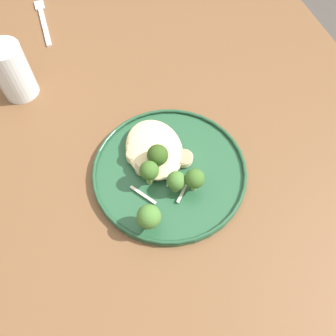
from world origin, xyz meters
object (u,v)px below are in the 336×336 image
seared_scallop_on_noodles (142,167)px  water_glass (14,74)px  seared_scallop_center_golden (134,156)px  broccoli_floret_small_sprig (149,217)px  broccoli_floret_beside_noodles (149,171)px  seared_scallop_rear_pale (184,158)px  dinner_fork (43,21)px  dinner_plate (168,171)px  seared_scallop_front_small (154,151)px  broccoli_floret_near_rim (158,156)px  broccoli_floret_split_head (195,179)px  seared_scallop_half_hidden (136,143)px  seared_scallop_large_seared (175,164)px  broccoli_floret_right_tilted (174,182)px

seared_scallop_on_noodles → water_glass: (-0.28, -0.20, 0.03)m
seared_scallop_center_golden → broccoli_floret_small_sprig: (0.14, -0.01, 0.02)m
broccoli_floret_beside_noodles → water_glass: size_ratio=0.48×
seared_scallop_rear_pale → dinner_fork: seared_scallop_rear_pale is taller
dinner_plate → water_glass: (-0.29, -0.25, 0.04)m
dinner_plate → seared_scallop_front_small: (-0.04, -0.01, 0.01)m
broccoli_floret_beside_noodles → seared_scallop_front_small: bearing=156.2°
broccoli_floret_near_rim → broccoli_floret_beside_noodles: (0.03, -0.02, -0.00)m
broccoli_floret_split_head → dinner_fork: 0.61m
broccoli_floret_split_head → seared_scallop_front_small: bearing=-152.7°
seared_scallop_on_noodles → broccoli_floret_beside_noodles: size_ratio=0.50×
seared_scallop_front_small → broccoli_floret_small_sprig: size_ratio=0.47×
seared_scallop_half_hidden → seared_scallop_large_seared: 0.09m
seared_scallop_large_seared → broccoli_floret_near_rim: (-0.01, -0.03, 0.03)m
seared_scallop_rear_pale → seared_scallop_large_seared: (0.01, -0.02, -0.00)m
seared_scallop_front_small → broccoli_floret_near_rim: broccoli_floret_near_rim is taller
dinner_plate → broccoli_floret_split_head: bearing=34.4°
seared_scallop_rear_pale → broccoli_floret_right_tilted: 0.07m
seared_scallop_front_small → broccoli_floret_right_tilted: size_ratio=0.57×
broccoli_floret_right_tilted → broccoli_floret_near_rim: bearing=-166.6°
broccoli_floret_right_tilted → broccoli_floret_near_rim: size_ratio=0.79×
seared_scallop_center_golden → broccoli_floret_beside_noodles: (0.06, 0.02, 0.02)m
broccoli_floret_beside_noodles → broccoli_floret_near_rim: bearing=138.2°
seared_scallop_half_hidden → dinner_fork: bearing=-163.8°
seared_scallop_on_noodles → seared_scallop_front_small: bearing=132.5°
broccoli_floret_beside_noodles → dinner_fork: broccoli_floret_beside_noodles is taller
broccoli_floret_right_tilted → dinner_fork: size_ratio=0.26×
seared_scallop_large_seared → broccoli_floret_right_tilted: (0.05, -0.02, 0.02)m
seared_scallop_on_noodles → dinner_fork: seared_scallop_on_noodles is taller
broccoli_floret_right_tilted → seared_scallop_half_hidden: bearing=-159.9°
seared_scallop_center_golden → dinner_fork: size_ratio=0.15×
seared_scallop_rear_pale → water_glass: 0.40m
broccoli_floret_near_rim → water_glass: (-0.28, -0.23, 0.00)m
dinner_plate → seared_scallop_center_golden: seared_scallop_center_golden is taller
broccoli_floret_right_tilted → broccoli_floret_small_sprig: (0.05, -0.06, 0.01)m
seared_scallop_half_hidden → water_glass: bearing=-137.6°
broccoli_floret_beside_noodles → dinner_fork: (-0.54, -0.14, -0.05)m
seared_scallop_front_small → dinner_fork: seared_scallop_front_small is taller
seared_scallop_center_golden → dinner_fork: (-0.48, -0.12, -0.02)m
seared_scallop_front_small → broccoli_floret_beside_noodles: size_ratio=0.47×
broccoli_floret_right_tilted → broccoli_floret_small_sprig: bearing=-47.9°
seared_scallop_center_golden → broccoli_floret_near_rim: broccoli_floret_near_rim is taller
seared_scallop_half_hidden → broccoli_floret_near_rim: size_ratio=0.59×
seared_scallop_large_seared → seared_scallop_on_noodles: bearing=-99.1°
seared_scallop_on_noodles → broccoli_floret_beside_noodles: broccoli_floret_beside_noodles is taller
seared_scallop_rear_pale → seared_scallop_half_hidden: 0.10m
seared_scallop_half_hidden → broccoli_floret_near_rim: 0.07m
seared_scallop_on_noodles → seared_scallop_large_seared: seared_scallop_on_noodles is taller
seared_scallop_on_noodles → broccoli_floret_beside_noodles: (0.03, 0.01, 0.03)m
seared_scallop_front_small → seared_scallop_half_hidden: (-0.03, -0.03, 0.00)m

